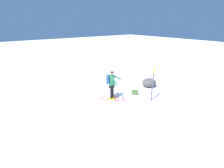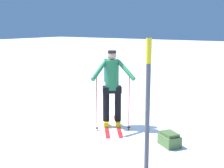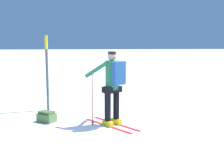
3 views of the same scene
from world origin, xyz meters
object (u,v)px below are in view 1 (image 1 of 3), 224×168
object	(u,v)px
dropped_backpack	(135,92)
trail_marker	(153,82)
skier	(112,84)
rock_boulder	(149,83)

from	to	relation	value
dropped_backpack	trail_marker	distance (m)	1.65
skier	trail_marker	bearing A→B (deg)	137.74
skier	dropped_backpack	bearing A→B (deg)	166.69
dropped_backpack	trail_marker	size ratio (longest dim) A/B	0.24
rock_boulder	trail_marker	bearing A→B (deg)	43.46
dropped_backpack	trail_marker	xyz separation A→B (m)	(-0.14, 1.22, 1.11)
dropped_backpack	rock_boulder	world-z (taller)	rock_boulder
skier	trail_marker	size ratio (longest dim) A/B	0.83
skier	trail_marker	xyz separation A→B (m)	(-1.76, 1.60, 0.23)
dropped_backpack	skier	bearing A→B (deg)	-13.31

